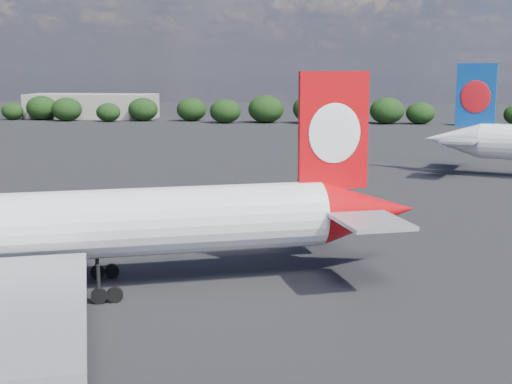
# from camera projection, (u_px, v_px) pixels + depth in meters

# --- Properties ---
(ground) EXTENTS (500.00, 500.00, 0.00)m
(ground) POSITION_uv_depth(u_px,v_px,m) (192.00, 187.00, 100.79)
(ground) COLOR black
(ground) RESTS_ON ground
(qantas_airliner) EXTENTS (48.52, 46.68, 16.42)m
(qantas_airliner) POSITION_uv_depth(u_px,v_px,m) (92.00, 226.00, 53.11)
(qantas_airliner) COLOR white
(qantas_airliner) RESTS_ON ground
(terminal_building) EXTENTS (42.00, 16.00, 8.00)m
(terminal_building) POSITION_uv_depth(u_px,v_px,m) (92.00, 106.00, 237.84)
(terminal_building) COLOR gray
(terminal_building) RESTS_ON ground
(highway_sign) EXTENTS (6.00, 0.30, 4.50)m
(highway_sign) POSITION_uv_depth(u_px,v_px,m) (221.00, 113.00, 215.87)
(highway_sign) COLOR #166F1D
(highway_sign) RESTS_ON ground
(billboard_yellow) EXTENTS (5.00, 0.30, 5.50)m
(billboard_yellow) POSITION_uv_depth(u_px,v_px,m) (321.00, 110.00, 217.44)
(billboard_yellow) COLOR yellow
(billboard_yellow) RESTS_ON ground
(horizon_treeline) EXTENTS (200.75, 14.59, 9.30)m
(horizon_treeline) POSITION_uv_depth(u_px,v_px,m) (310.00, 111.00, 216.10)
(horizon_treeline) COLOR black
(horizon_treeline) RESTS_ON ground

